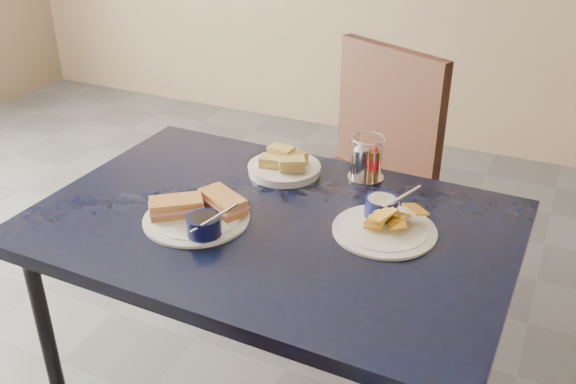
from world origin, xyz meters
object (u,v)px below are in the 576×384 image
at_px(sandwich_plate, 199,213).
at_px(condiment_caddy, 365,161).
at_px(chair_far, 356,164).
at_px(bread_basket, 284,166).
at_px(plantain_plate, 384,220).
at_px(dining_table, 272,239).

distance_m(sandwich_plate, condiment_caddy, 0.53).
bearing_deg(sandwich_plate, chair_far, 79.91).
xyz_separation_m(chair_far, condiment_caddy, (0.17, -0.42, 0.23)).
distance_m(sandwich_plate, bread_basket, 0.37).
bearing_deg(condiment_caddy, plantain_plate, -60.94).
bearing_deg(chair_far, bread_basket, -98.06).
relative_size(sandwich_plate, condiment_caddy, 2.26).
xyz_separation_m(dining_table, bread_basket, (-0.09, 0.27, 0.09)).
bearing_deg(bread_basket, condiment_caddy, 16.85).
distance_m(plantain_plate, bread_basket, 0.42).
distance_m(dining_table, chair_far, 0.77).
bearing_deg(bread_basket, dining_table, -71.76).
relative_size(plantain_plate, bread_basket, 1.23).
bearing_deg(condiment_caddy, dining_table, -113.10).
bearing_deg(dining_table, sandwich_plate, -152.37).
relative_size(chair_far, plantain_plate, 3.73).
xyz_separation_m(sandwich_plate, condiment_caddy, (0.32, 0.43, 0.03)).
xyz_separation_m(dining_table, chair_far, (-0.02, 0.76, -0.11)).
bearing_deg(plantain_plate, condiment_caddy, 119.06).
xyz_separation_m(chair_far, plantain_plate, (0.31, -0.67, 0.19)).
bearing_deg(plantain_plate, bread_basket, 154.16).
relative_size(dining_table, chair_far, 1.27).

